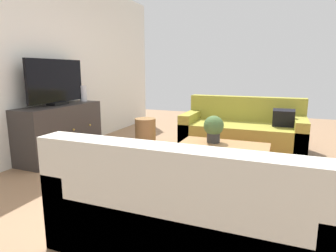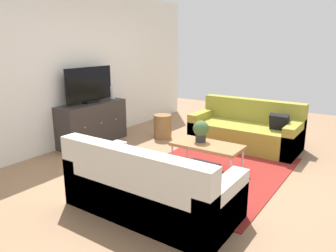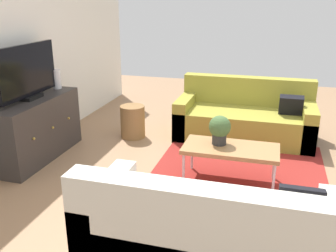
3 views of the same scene
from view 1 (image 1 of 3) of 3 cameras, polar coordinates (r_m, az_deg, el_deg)
name	(u,v)px [view 1 (image 1 of 3)]	position (r m, az deg, el deg)	size (l,w,h in m)	color
ground_plane	(217,177)	(3.44, 9.68, -10.02)	(10.00, 10.00, 0.00)	#997251
wall_back	(40,61)	(4.49, -24.18, 11.68)	(6.40, 0.12, 2.70)	silver
area_rug	(229,178)	(3.41, 12.18, -10.18)	(2.50, 1.90, 0.01)	maroon
couch_left_side	(188,214)	(2.03, 3.97, -17.15)	(0.88, 1.84, 0.80)	beige
couch_right_side	(243,131)	(4.72, 14.73, -1.05)	(0.88, 1.84, 0.80)	olive
coffee_table	(224,147)	(3.28, 11.05, -4.15)	(0.50, 0.98, 0.41)	#A37547
potted_plant	(214,128)	(3.31, 9.10, -0.33)	(0.23, 0.23, 0.31)	#2D2D2D
tv_console	(61,131)	(4.37, -20.65, -0.93)	(1.34, 0.47, 0.75)	#332D2B
flat_screen_tv	(56,82)	(4.30, -21.48, 8.11)	(1.02, 0.16, 0.63)	black
glass_vase	(83,93)	(4.72, -16.58, 6.27)	(0.11, 0.11, 0.25)	silver
wicker_basket	(145,132)	(4.72, -4.54, -1.22)	(0.34, 0.34, 0.45)	olive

